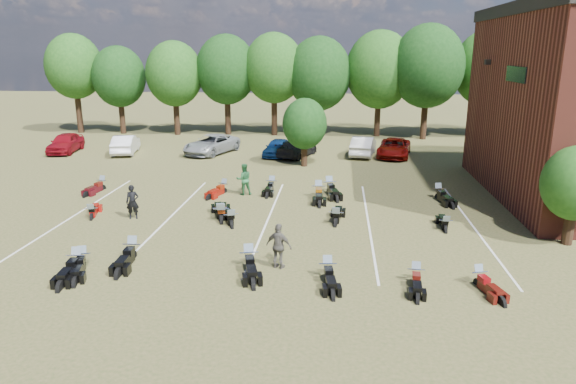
# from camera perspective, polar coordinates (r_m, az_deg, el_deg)

# --- Properties ---
(ground) EXTENTS (160.00, 160.00, 0.00)m
(ground) POSITION_cam_1_polar(r_m,az_deg,el_deg) (22.71, 4.27, -5.76)
(ground) COLOR brown
(ground) RESTS_ON ground
(car_0) EXTENTS (2.51, 4.92, 1.60)m
(car_0) POSITION_cam_1_polar(r_m,az_deg,el_deg) (46.39, -23.49, 5.04)
(car_0) COLOR maroon
(car_0) RESTS_ON ground
(car_1) EXTENTS (2.57, 4.88, 1.53)m
(car_1) POSITION_cam_1_polar(r_m,az_deg,el_deg) (44.15, -17.60, 5.08)
(car_1) COLOR silver
(car_1) RESTS_ON ground
(car_2) EXTENTS (4.35, 6.05, 1.53)m
(car_2) POSITION_cam_1_polar(r_m,az_deg,el_deg) (42.53, -8.50, 5.27)
(car_2) COLOR gray
(car_2) RESTS_ON ground
(car_3) EXTENTS (3.39, 5.01, 1.35)m
(car_3) POSITION_cam_1_polar(r_m,az_deg,el_deg) (40.80, 0.99, 4.87)
(car_3) COLOR black
(car_3) RESTS_ON ground
(car_4) EXTENTS (2.28, 4.22, 1.36)m
(car_4) POSITION_cam_1_polar(r_m,az_deg,el_deg) (41.12, -1.19, 4.96)
(car_4) COLOR navy
(car_4) RESTS_ON ground
(car_5) EXTENTS (2.38, 4.93, 1.56)m
(car_5) POSITION_cam_1_polar(r_m,az_deg,el_deg) (41.67, 8.36, 5.08)
(car_5) COLOR #ACACA7
(car_5) RESTS_ON ground
(car_6) EXTENTS (3.25, 5.49, 1.43)m
(car_6) POSITION_cam_1_polar(r_m,az_deg,el_deg) (41.66, 11.70, 4.83)
(car_6) COLOR #560704
(car_6) RESTS_ON ground
(car_7) EXTENTS (2.78, 4.79, 1.30)m
(car_7) POSITION_cam_1_polar(r_m,az_deg,el_deg) (43.81, 25.39, 4.08)
(car_7) COLOR #36373B
(car_7) RESTS_ON ground
(person_black) EXTENTS (0.71, 0.56, 1.74)m
(person_black) POSITION_cam_1_polar(r_m,az_deg,el_deg) (26.84, -16.89, -1.07)
(person_black) COLOR black
(person_black) RESTS_ON ground
(person_green) EXTENTS (1.09, 0.97, 1.86)m
(person_green) POSITION_cam_1_polar(r_m,az_deg,el_deg) (30.05, -4.93, 1.42)
(person_green) COLOR #256334
(person_green) RESTS_ON ground
(person_grey) EXTENTS (1.15, 0.78, 1.82)m
(person_grey) POSITION_cam_1_polar(r_m,az_deg,el_deg) (19.91, -1.02, -6.04)
(person_grey) COLOR #504C44
(person_grey) RESTS_ON ground
(motorcycle_0) EXTENTS (1.28, 2.28, 1.21)m
(motorcycle_0) POSITION_cam_1_polar(r_m,az_deg,el_deg) (21.80, -21.80, -7.83)
(motorcycle_0) COLOR black
(motorcycle_0) RESTS_ON ground
(motorcycle_1) EXTENTS (1.03, 2.38, 1.28)m
(motorcycle_1) POSITION_cam_1_polar(r_m,az_deg,el_deg) (21.65, -22.36, -8.05)
(motorcycle_1) COLOR black
(motorcycle_1) RESTS_ON ground
(motorcycle_2) EXTENTS (0.92, 2.42, 1.32)m
(motorcycle_2) POSITION_cam_1_polar(r_m,az_deg,el_deg) (22.01, -16.85, -7.13)
(motorcycle_2) COLOR black
(motorcycle_2) RESTS_ON ground
(motorcycle_3) EXTENTS (0.98, 2.26, 1.22)m
(motorcycle_3) POSITION_cam_1_polar(r_m,az_deg,el_deg) (19.46, 4.40, -9.54)
(motorcycle_3) COLOR black
(motorcycle_3) RESTS_ON ground
(motorcycle_4) EXTENTS (1.33, 2.49, 1.33)m
(motorcycle_4) POSITION_cam_1_polar(r_m,az_deg,el_deg) (20.33, -4.34, -8.40)
(motorcycle_4) COLOR black
(motorcycle_4) RESTS_ON ground
(motorcycle_5) EXTENTS (0.82, 2.05, 1.12)m
(motorcycle_5) POSITION_cam_1_polar(r_m,az_deg,el_deg) (19.59, 13.95, -9.80)
(motorcycle_5) COLOR black
(motorcycle_5) RESTS_ON ground
(motorcycle_6) EXTENTS (1.16, 2.09, 1.11)m
(motorcycle_6) POSITION_cam_1_polar(r_m,az_deg,el_deg) (20.04, 20.38, -9.75)
(motorcycle_6) COLOR #470E0A
(motorcycle_6) RESTS_ON ground
(motorcycle_7) EXTENTS (1.21, 2.17, 1.15)m
(motorcycle_7) POSITION_cam_1_polar(r_m,az_deg,el_deg) (27.67, -20.94, -2.83)
(motorcycle_7) COLOR maroon
(motorcycle_7) RESTS_ON ground
(motorcycle_8) EXTENTS (1.22, 2.59, 1.39)m
(motorcycle_8) POSITION_cam_1_polar(r_m,az_deg,el_deg) (25.61, -7.38, -3.34)
(motorcycle_8) COLOR black
(motorcycle_8) RESTS_ON ground
(motorcycle_9) EXTENTS (1.41, 2.46, 1.31)m
(motorcycle_9) POSITION_cam_1_polar(r_m,az_deg,el_deg) (25.89, -7.52, -3.14)
(motorcycle_9) COLOR black
(motorcycle_9) RESTS_ON ground
(motorcycle_10) EXTENTS (1.46, 2.40, 1.27)m
(motorcycle_10) POSITION_cam_1_polar(r_m,az_deg,el_deg) (24.88, -6.30, -3.88)
(motorcycle_10) COLOR black
(motorcycle_10) RESTS_ON ground
(motorcycle_11) EXTENTS (0.97, 2.43, 1.32)m
(motorcycle_11) POSITION_cam_1_polar(r_m,az_deg,el_deg) (25.06, 5.32, -3.70)
(motorcycle_11) COLOR black
(motorcycle_11) RESTS_ON ground
(motorcycle_12) EXTENTS (0.74, 2.05, 1.13)m
(motorcycle_12) POSITION_cam_1_polar(r_m,az_deg,el_deg) (25.20, 17.06, -4.24)
(motorcycle_12) COLOR black
(motorcycle_12) RESTS_ON ground
(motorcycle_14) EXTENTS (1.03, 2.26, 1.21)m
(motorcycle_14) POSITION_cam_1_polar(r_m,az_deg,el_deg) (33.16, -19.93, 0.22)
(motorcycle_14) COLOR #3D080F
(motorcycle_14) RESTS_ON ground
(motorcycle_15) EXTENTS (1.36, 2.23, 1.18)m
(motorcycle_15) POSITION_cam_1_polar(r_m,az_deg,el_deg) (30.76, -7.16, -0.10)
(motorcycle_15) COLOR maroon
(motorcycle_15) RESTS_ON ground
(motorcycle_16) EXTENTS (0.79, 2.23, 1.23)m
(motorcycle_16) POSITION_cam_1_polar(r_m,az_deg,el_deg) (31.09, -1.81, 0.18)
(motorcycle_16) COLOR black
(motorcycle_16) RESTS_ON ground
(motorcycle_17) EXTENTS (0.97, 2.56, 1.40)m
(motorcycle_17) POSITION_cam_1_polar(r_m,az_deg,el_deg) (29.64, 3.39, -0.61)
(motorcycle_17) COLOR black
(motorcycle_17) RESTS_ON ground
(motorcycle_19) EXTENTS (1.38, 2.63, 1.40)m
(motorcycle_19) POSITION_cam_1_polar(r_m,az_deg,el_deg) (30.60, 4.61, -0.11)
(motorcycle_19) COLOR black
(motorcycle_19) RESTS_ON ground
(motorcycle_20) EXTENTS (1.28, 2.44, 1.30)m
(motorcycle_20) POSITION_cam_1_polar(r_m,az_deg,el_deg) (30.43, 16.33, -0.79)
(motorcycle_20) COLOR black
(motorcycle_20) RESTS_ON ground
(tree_line) EXTENTS (56.00, 6.00, 9.79)m
(tree_line) POSITION_cam_1_polar(r_m,az_deg,el_deg) (50.22, 4.10, 13.32)
(tree_line) COLOR black
(tree_line) RESTS_ON ground
(young_tree_near_building) EXTENTS (2.80, 2.80, 4.16)m
(young_tree_near_building) POSITION_cam_1_polar(r_m,az_deg,el_deg) (24.98, 29.32, 0.84)
(young_tree_near_building) COLOR black
(young_tree_near_building) RESTS_ON ground
(young_tree_midfield) EXTENTS (3.20, 3.20, 4.70)m
(young_tree_midfield) POSITION_cam_1_polar(r_m,az_deg,el_deg) (37.10, 1.85, 7.58)
(young_tree_midfield) COLOR black
(young_tree_midfield) RESTS_ON ground
(parking_lines) EXTENTS (20.10, 14.00, 0.01)m
(parking_lines) POSITION_cam_1_polar(r_m,az_deg,el_deg) (25.75, -2.26, -3.10)
(parking_lines) COLOR silver
(parking_lines) RESTS_ON ground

